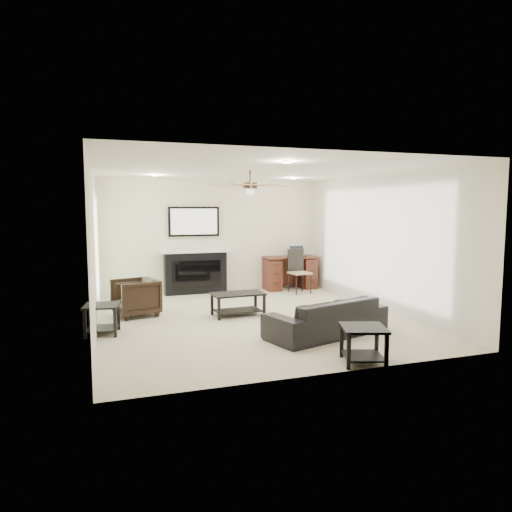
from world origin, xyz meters
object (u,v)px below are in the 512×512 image
at_px(sofa, 327,317).
at_px(fireplace_unit, 195,250).
at_px(armchair, 135,297).
at_px(coffee_table, 238,304).
at_px(desk, 290,273).

xyz_separation_m(sofa, fireplace_unit, (-1.20, 3.89, 0.68)).
height_order(armchair, coffee_table, armchair).
height_order(armchair, desk, desk).
distance_m(sofa, armchair, 3.37).
distance_m(sofa, fireplace_unit, 4.13).
bearing_deg(armchair, sofa, 35.00).
relative_size(sofa, fireplace_unit, 0.99).
xyz_separation_m(fireplace_unit, desk, (2.19, -0.14, -0.57)).
relative_size(armchair, desk, 0.59).
bearing_deg(armchair, fireplace_unit, 125.83).
distance_m(armchair, fireplace_unit, 2.32).
bearing_deg(coffee_table, armchair, 159.14).
height_order(armchair, fireplace_unit, fireplace_unit).
bearing_deg(sofa, coffee_table, -77.04).
xyz_separation_m(armchair, fireplace_unit, (1.40, 1.74, 0.63)).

